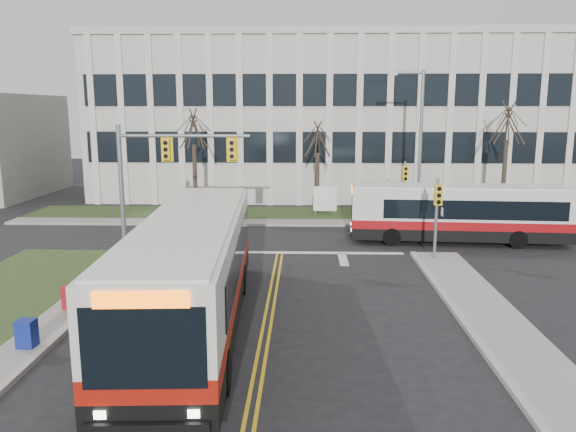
# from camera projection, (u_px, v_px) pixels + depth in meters

# --- Properties ---
(ground) EXTENTS (120.00, 120.00, 0.00)m
(ground) POSITION_uv_depth(u_px,v_px,m) (269.00, 313.00, 19.31)
(ground) COLOR black
(ground) RESTS_ON ground
(sidewalk_east) EXTENTS (2.00, 26.00, 0.14)m
(sidewalk_east) POSITION_uv_depth(u_px,v_px,m) (553.00, 384.00, 14.16)
(sidewalk_east) COLOR #9E9B93
(sidewalk_east) RESTS_ON ground
(sidewalk_cross) EXTENTS (44.00, 1.60, 0.14)m
(sidewalk_cross) POSITION_uv_depth(u_px,v_px,m) (367.00, 223.00, 34.06)
(sidewalk_cross) COLOR #9E9B93
(sidewalk_cross) RESTS_ON ground
(building_lawn) EXTENTS (44.00, 5.00, 0.12)m
(building_lawn) POSITION_uv_depth(u_px,v_px,m) (363.00, 215.00, 36.82)
(building_lawn) COLOR #2F431C
(building_lawn) RESTS_ON ground
(office_building) EXTENTS (40.00, 16.00, 12.00)m
(office_building) POSITION_uv_depth(u_px,v_px,m) (350.00, 120.00, 47.48)
(office_building) COLOR beige
(office_building) RESTS_ON ground
(mast_arm_signal) EXTENTS (6.11, 0.38, 6.20)m
(mast_arm_signal) POSITION_uv_depth(u_px,v_px,m) (156.00, 167.00, 25.71)
(mast_arm_signal) COLOR slate
(mast_arm_signal) RESTS_ON ground
(signal_pole_near) EXTENTS (0.34, 0.39, 3.80)m
(signal_pole_near) POSITION_uv_depth(u_px,v_px,m) (437.00, 208.00, 25.39)
(signal_pole_near) COLOR slate
(signal_pole_near) RESTS_ON ground
(signal_pole_far) EXTENTS (0.34, 0.39, 3.80)m
(signal_pole_far) POSITION_uv_depth(u_px,v_px,m) (405.00, 183.00, 33.74)
(signal_pole_far) COLOR slate
(signal_pole_far) RESTS_ON ground
(streetlight) EXTENTS (2.15, 0.25, 9.20)m
(streetlight) POSITION_uv_depth(u_px,v_px,m) (418.00, 137.00, 33.99)
(streetlight) COLOR slate
(streetlight) RESTS_ON ground
(directory_sign) EXTENTS (1.50, 0.12, 2.00)m
(directory_sign) POSITION_uv_depth(u_px,v_px,m) (325.00, 199.00, 36.19)
(directory_sign) COLOR slate
(directory_sign) RESTS_ON ground
(tree_left) EXTENTS (1.80, 1.80, 7.70)m
(tree_left) POSITION_uv_depth(u_px,v_px,m) (194.00, 131.00, 36.12)
(tree_left) COLOR #42352B
(tree_left) RESTS_ON ground
(tree_mid) EXTENTS (1.80, 1.80, 6.82)m
(tree_mid) POSITION_uv_depth(u_px,v_px,m) (318.00, 141.00, 36.19)
(tree_mid) COLOR #42352B
(tree_mid) RESTS_ON ground
(tree_right) EXTENTS (1.80, 1.80, 8.25)m
(tree_right) POSITION_uv_depth(u_px,v_px,m) (508.00, 125.00, 35.44)
(tree_right) COLOR #42352B
(tree_right) RESTS_ON ground
(bus_main) EXTENTS (3.60, 13.42, 3.54)m
(bus_main) POSITION_uv_depth(u_px,v_px,m) (193.00, 275.00, 17.66)
(bus_main) COLOR silver
(bus_main) RESTS_ON ground
(bus_cross) EXTENTS (11.19, 3.12, 2.95)m
(bus_cross) POSITION_uv_depth(u_px,v_px,m) (458.00, 215.00, 29.22)
(bus_cross) COLOR silver
(bus_cross) RESTS_ON ground
(newspaper_box_blue) EXTENTS (0.52, 0.48, 0.95)m
(newspaper_box_blue) POSITION_uv_depth(u_px,v_px,m) (27.00, 336.00, 16.18)
(newspaper_box_blue) COLOR navy
(newspaper_box_blue) RESTS_ON ground
(newspaper_box_red) EXTENTS (0.64, 0.61, 0.95)m
(newspaper_box_red) POSITION_uv_depth(u_px,v_px,m) (72.00, 299.00, 19.27)
(newspaper_box_red) COLOR maroon
(newspaper_box_red) RESTS_ON ground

